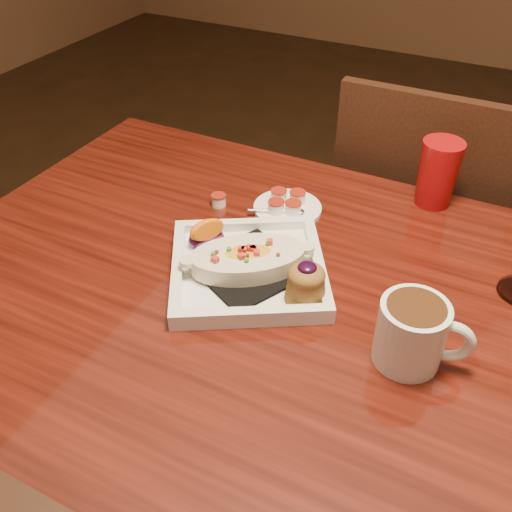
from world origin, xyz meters
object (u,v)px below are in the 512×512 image
at_px(table, 336,359).
at_px(coffee_mug, 414,332).
at_px(saucer, 286,206).
at_px(red_tumbler, 438,173).
at_px(chair_far, 416,233).
at_px(plate, 254,266).

xyz_separation_m(table, coffee_mug, (0.12, -0.04, 0.15)).
relative_size(saucer, red_tumbler, 1.00).
xyz_separation_m(table, chair_far, (-0.00, 0.63, -0.15)).
distance_m(chair_far, red_tumbler, 0.39).
distance_m(table, coffee_mug, 0.20).
bearing_deg(saucer, coffee_mug, -40.44).
height_order(plate, coffee_mug, coffee_mug).
xyz_separation_m(plate, red_tumbler, (0.22, 0.37, 0.04)).
height_order(coffee_mug, saucer, coffee_mug).
height_order(plate, red_tumbler, red_tumbler).
distance_m(saucer, red_tumbler, 0.31).
height_order(table, chair_far, chair_far).
xyz_separation_m(chair_far, saucer, (-0.20, -0.39, 0.25)).
relative_size(plate, red_tumbler, 2.60).
bearing_deg(table, chair_far, 90.00).
bearing_deg(table, red_tumbler, 83.20).
height_order(table, plate, plate).
bearing_deg(red_tumbler, plate, -119.96).
relative_size(table, saucer, 11.02).
bearing_deg(chair_far, coffee_mug, 99.86).
xyz_separation_m(table, red_tumbler, (0.05, 0.40, 0.16)).
bearing_deg(coffee_mug, table, 152.39).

